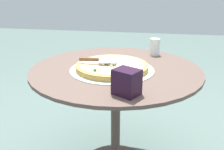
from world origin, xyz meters
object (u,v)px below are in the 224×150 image
Objects in this scene: pizza_server at (98,60)px; napkin_dispenser at (127,82)px; patio_table at (116,92)px; pizza_on_tray at (112,67)px; drinking_cup at (155,47)px.

napkin_dispenser reaches higher than pizza_server.
patio_table is 8.56× the size of napkin_dispenser.
pizza_on_tray is at bearing 68.77° from patio_table.
pizza_server is at bearing -28.01° from napkin_dispenser.
napkin_dispenser reaches higher than patio_table.
napkin_dispenser is at bearing 111.15° from pizza_on_tray.
pizza_on_tray is 2.24× the size of pizza_server.
pizza_server is 0.49m from drinking_cup.
drinking_cup reaches higher than pizza_on_tray.
drinking_cup is at bearing -70.44° from napkin_dispenser.
pizza_on_tray is 4.15× the size of napkin_dispenser.
pizza_server is (0.09, 0.06, 0.21)m from patio_table.
patio_table is at bearing -44.84° from napkin_dispenser.
pizza_server reaches higher than patio_table.
pizza_server is at bearing 30.62° from patio_table.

